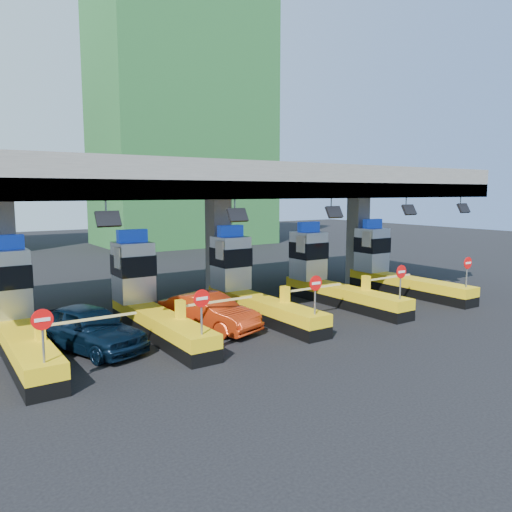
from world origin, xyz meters
TOP-DOWN VIEW (x-y plane):
  - ground at (0.00, 0.00)m, footprint 120.00×120.00m
  - toll_canopy at (0.00, 2.87)m, footprint 28.00×12.09m
  - toll_lane_far_left at (-10.00, 0.28)m, footprint 4.43×8.00m
  - toll_lane_left at (-5.00, 0.28)m, footprint 4.43×8.00m
  - toll_lane_center at (0.00, 0.28)m, footprint 4.43×8.00m
  - toll_lane_right at (5.00, 0.28)m, footprint 4.43×8.00m
  - toll_lane_far_right at (10.00, 0.28)m, footprint 4.43×8.00m
  - bg_building_scaffold at (12.00, 32.00)m, footprint 18.00×12.00m
  - van at (-7.77, -1.05)m, footprint 3.59×5.31m
  - red_car at (-2.84, -1.13)m, footprint 3.01×4.91m

SIDE VIEW (x-z plane):
  - ground at x=0.00m, z-range 0.00..0.00m
  - red_car at x=-2.84m, z-range 0.00..1.53m
  - van at x=-7.77m, z-range 0.00..1.68m
  - toll_lane_far_left at x=-10.00m, z-range -0.68..3.47m
  - toll_lane_left at x=-5.00m, z-range -0.68..3.47m
  - toll_lane_center at x=0.00m, z-range -0.68..3.47m
  - toll_lane_right at x=5.00m, z-range -0.68..3.47m
  - toll_lane_far_right at x=10.00m, z-range -0.68..3.47m
  - toll_canopy at x=0.00m, z-range 2.63..9.63m
  - bg_building_scaffold at x=12.00m, z-range 0.00..28.00m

